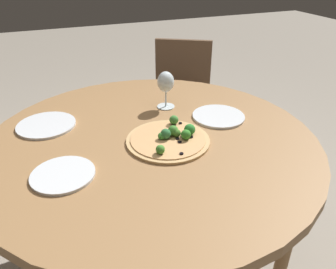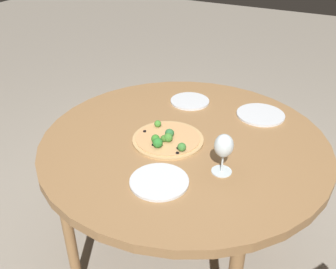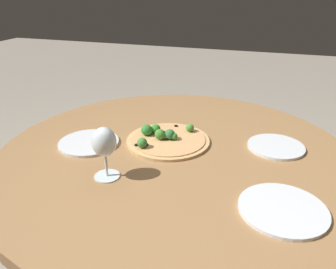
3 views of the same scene
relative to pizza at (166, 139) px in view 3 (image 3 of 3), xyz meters
name	(u,v)px [view 3 (image 3 of 3)]	position (x,y,z in m)	size (l,w,h in m)	color
dining_table	(175,165)	(0.05, -0.06, -0.07)	(1.26, 1.26, 0.77)	olive
pizza	(166,139)	(0.00, 0.00, 0.00)	(0.31, 0.31, 0.06)	tan
wine_glass	(104,144)	(-0.10, -0.29, 0.10)	(0.08, 0.08, 0.17)	silver
plate_near	(89,143)	(-0.27, -0.11, -0.01)	(0.22, 0.22, 0.01)	silver
plate_far	(276,147)	(0.39, 0.07, -0.01)	(0.20, 0.20, 0.01)	silver
plate_side	(283,209)	(0.42, -0.29, -0.01)	(0.23, 0.23, 0.01)	silver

